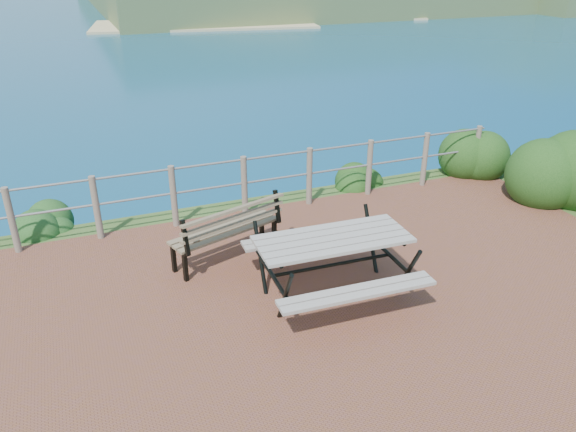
% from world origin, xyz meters
% --- Properties ---
extents(ground, '(10.00, 7.00, 0.12)m').
position_xyz_m(ground, '(0.00, 0.00, 0.00)').
color(ground, brown).
rests_on(ground, ground).
extents(safety_railing, '(9.40, 0.10, 1.00)m').
position_xyz_m(safety_railing, '(0.00, 3.35, 0.57)').
color(safety_railing, '#6B5B4C').
rests_on(safety_railing, ground).
extents(picnic_table, '(1.92, 1.64, 0.80)m').
position_xyz_m(picnic_table, '(0.29, 0.69, 0.51)').
color(picnic_table, '#9F988F').
rests_on(picnic_table, ground).
extents(park_bench, '(1.66, 0.89, 0.91)m').
position_xyz_m(park_bench, '(-0.70, 2.04, 0.60)').
color(park_bench, brown).
rests_on(park_bench, ground).
extents(shrub_right_front, '(1.49, 1.49, 2.11)m').
position_xyz_m(shrub_right_front, '(5.34, 1.99, 0.00)').
color(shrub_right_front, '#173E13').
rests_on(shrub_right_front, ground).
extents(shrub_right_edge, '(1.07, 1.07, 1.52)m').
position_xyz_m(shrub_right_edge, '(4.63, 3.61, 0.00)').
color(shrub_right_edge, '#173E13').
rests_on(shrub_right_edge, ground).
extents(shrub_lip_west, '(0.75, 0.75, 0.48)m').
position_xyz_m(shrub_lip_west, '(-3.01, 4.14, 0.00)').
color(shrub_lip_west, '#214D1C').
rests_on(shrub_lip_west, ground).
extents(shrub_lip_east, '(0.77, 0.77, 0.51)m').
position_xyz_m(shrub_lip_east, '(2.40, 3.92, 0.00)').
color(shrub_lip_east, '#173E13').
rests_on(shrub_lip_east, ground).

